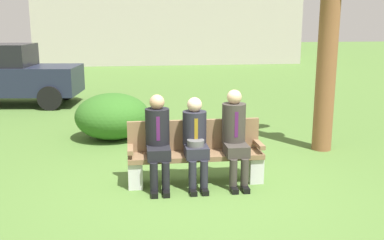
{
  "coord_description": "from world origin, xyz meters",
  "views": [
    {
      "loc": [
        -0.9,
        -5.84,
        2.33
      ],
      "look_at": [
        -0.02,
        0.65,
        0.85
      ],
      "focal_mm": 41.82,
      "sensor_mm": 36.0,
      "label": 1
    }
  ],
  "objects_px": {
    "seated_man_right": "(235,132)",
    "shrub_near_bench": "(112,116)",
    "seated_man_middle": "(195,138)",
    "seated_man_left": "(158,137)",
    "parked_car_near": "(6,75)",
    "park_bench": "(195,154)"
  },
  "relations": [
    {
      "from": "seated_man_right",
      "to": "shrub_near_bench",
      "type": "relative_size",
      "value": 0.93
    },
    {
      "from": "seated_man_middle",
      "to": "seated_man_left",
      "type": "bearing_deg",
      "value": 178.79
    },
    {
      "from": "seated_man_middle",
      "to": "parked_car_near",
      "type": "xyz_separation_m",
      "value": [
        -4.3,
        6.8,
        0.13
      ]
    },
    {
      "from": "parked_car_near",
      "to": "seated_man_left",
      "type": "bearing_deg",
      "value": -60.9
    },
    {
      "from": "park_bench",
      "to": "seated_man_left",
      "type": "bearing_deg",
      "value": -167.05
    },
    {
      "from": "seated_man_middle",
      "to": "parked_car_near",
      "type": "distance_m",
      "value": 8.05
    },
    {
      "from": "seated_man_right",
      "to": "shrub_near_bench",
      "type": "height_order",
      "value": "seated_man_right"
    },
    {
      "from": "park_bench",
      "to": "parked_car_near",
      "type": "distance_m",
      "value": 7.95
    },
    {
      "from": "seated_man_left",
      "to": "seated_man_middle",
      "type": "xyz_separation_m",
      "value": [
        0.53,
        -0.01,
        -0.03
      ]
    },
    {
      "from": "seated_man_left",
      "to": "seated_man_right",
      "type": "height_order",
      "value": "seated_man_right"
    },
    {
      "from": "seated_man_left",
      "to": "parked_car_near",
      "type": "distance_m",
      "value": 7.77
    },
    {
      "from": "seated_man_left",
      "to": "seated_man_right",
      "type": "distance_m",
      "value": 1.1
    },
    {
      "from": "shrub_near_bench",
      "to": "parked_car_near",
      "type": "relative_size",
      "value": 0.36
    },
    {
      "from": "seated_man_left",
      "to": "parked_car_near",
      "type": "height_order",
      "value": "parked_car_near"
    },
    {
      "from": "park_bench",
      "to": "shrub_near_bench",
      "type": "xyz_separation_m",
      "value": [
        -1.28,
        2.62,
        0.03
      ]
    },
    {
      "from": "park_bench",
      "to": "seated_man_left",
      "type": "xyz_separation_m",
      "value": [
        -0.54,
        -0.12,
        0.31
      ]
    },
    {
      "from": "seated_man_right",
      "to": "shrub_near_bench",
      "type": "distance_m",
      "value": 3.31
    },
    {
      "from": "shrub_near_bench",
      "to": "seated_man_middle",
      "type": "bearing_deg",
      "value": -65.27
    },
    {
      "from": "seated_man_left",
      "to": "seated_man_right",
      "type": "relative_size",
      "value": 0.97
    },
    {
      "from": "park_bench",
      "to": "seated_man_middle",
      "type": "bearing_deg",
      "value": -96.78
    },
    {
      "from": "park_bench",
      "to": "seated_man_right",
      "type": "bearing_deg",
      "value": -12.27
    },
    {
      "from": "shrub_near_bench",
      "to": "park_bench",
      "type": "bearing_deg",
      "value": -63.86
    }
  ]
}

